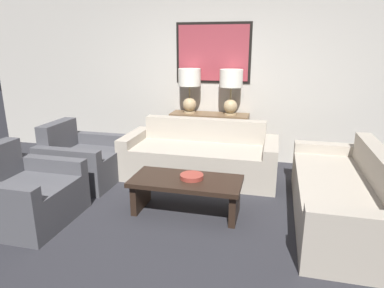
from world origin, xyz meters
TOP-DOWN VIEW (x-y plane):
  - ground_plane at (0.00, 0.00)m, footprint 20.00×20.00m
  - back_wall at (0.00, 2.55)m, footprint 8.08×0.12m
  - console_table at (0.00, 2.27)m, footprint 1.22×0.39m
  - table_lamp_left at (-0.32, 2.27)m, footprint 0.35×0.35m
  - table_lamp_right at (0.32, 2.27)m, footprint 0.35×0.35m
  - couch_by_back_wall at (0.00, 1.59)m, footprint 2.14×0.89m
  - couch_by_side at (1.76, 0.69)m, footprint 0.89×2.14m
  - coffee_table at (0.10, 0.47)m, footprint 1.22×0.57m
  - decorative_bowl at (0.15, 0.50)m, footprint 0.26×0.26m
  - armchair_near_back_wall at (-1.54, 1.04)m, footprint 0.92×0.95m
  - armchair_near_camera at (-1.54, -0.10)m, footprint 0.92×0.95m

SIDE VIEW (x-z plane):
  - ground_plane at x=0.00m, z-range 0.00..0.00m
  - couch_by_back_wall at x=0.00m, z-range -0.11..0.67m
  - couch_by_side at x=1.76m, z-range -0.11..0.67m
  - armchair_near_back_wall at x=-1.54m, z-range -0.13..0.69m
  - armchair_near_camera at x=-1.54m, z-range -0.13..0.69m
  - coffee_table at x=0.10m, z-range 0.10..0.51m
  - console_table at x=0.00m, z-range 0.00..0.79m
  - decorative_bowl at x=0.15m, z-range 0.41..0.45m
  - table_lamp_left at x=-0.32m, z-range 0.89..1.58m
  - table_lamp_right at x=0.32m, z-range 0.89..1.58m
  - back_wall at x=0.00m, z-range 0.01..2.66m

